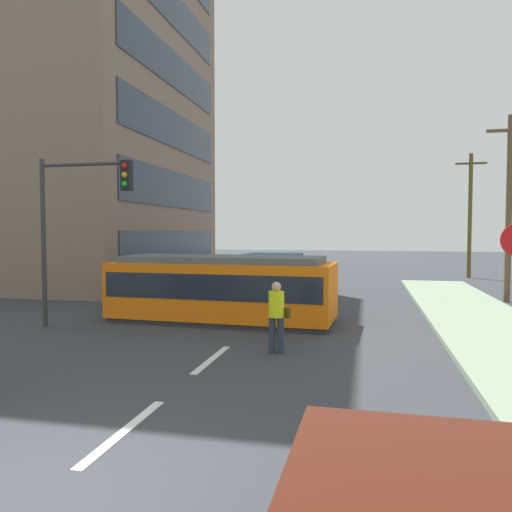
% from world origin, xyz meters
% --- Properties ---
extents(ground_plane, '(120.00, 120.00, 0.00)m').
position_xyz_m(ground_plane, '(0.00, 10.00, 0.00)').
color(ground_plane, '#35393E').
extents(lane_stripe_1, '(0.16, 2.40, 0.01)m').
position_xyz_m(lane_stripe_1, '(0.00, 2.00, 0.01)').
color(lane_stripe_1, silver).
rests_on(lane_stripe_1, ground).
extents(lane_stripe_2, '(0.16, 2.40, 0.01)m').
position_xyz_m(lane_stripe_2, '(0.00, 6.00, 0.01)').
color(lane_stripe_2, silver).
rests_on(lane_stripe_2, ground).
extents(lane_stripe_3, '(0.16, 2.40, 0.01)m').
position_xyz_m(lane_stripe_3, '(0.00, 16.51, 0.01)').
color(lane_stripe_3, silver).
rests_on(lane_stripe_3, ground).
extents(lane_stripe_4, '(0.16, 2.40, 0.01)m').
position_xyz_m(lane_stripe_4, '(0.00, 22.51, 0.01)').
color(lane_stripe_4, silver).
rests_on(lane_stripe_4, ground).
extents(corner_building, '(14.86, 14.62, 22.40)m').
position_xyz_m(corner_building, '(-14.30, 20.85, 11.20)').
color(corner_building, '#836756').
rests_on(corner_building, ground).
extents(streetcar_tram, '(7.09, 2.84, 2.06)m').
position_xyz_m(streetcar_tram, '(-1.11, 10.51, 1.07)').
color(streetcar_tram, orange).
rests_on(streetcar_tram, ground).
extents(city_bus, '(2.68, 5.34, 1.80)m').
position_xyz_m(city_bus, '(-1.01, 16.81, 1.03)').
color(city_bus, '#36547D').
rests_on(city_bus, ground).
extents(pedestrian_crossing, '(0.51, 0.36, 1.67)m').
position_xyz_m(pedestrian_crossing, '(1.30, 6.86, 0.94)').
color(pedestrian_crossing, '#2A323F').
rests_on(pedestrian_crossing, ground).
extents(parked_sedan_mid, '(2.15, 4.58, 1.19)m').
position_xyz_m(parked_sedan_mid, '(-5.18, 14.48, 0.63)').
color(parked_sedan_mid, '#2A5C45').
rests_on(parked_sedan_mid, ground).
extents(parked_sedan_far, '(2.00, 4.49, 1.19)m').
position_xyz_m(parked_sedan_far, '(-5.50, 20.94, 0.62)').
color(parked_sedan_far, '#24582F').
rests_on(parked_sedan_far, ground).
extents(traffic_light_mast, '(2.91, 0.33, 4.95)m').
position_xyz_m(traffic_light_mast, '(-4.82, 8.44, 3.48)').
color(traffic_light_mast, '#333333').
rests_on(traffic_light_mast, ground).
extents(utility_pole_mid, '(1.80, 0.24, 7.43)m').
position_xyz_m(utility_pole_mid, '(8.83, 17.08, 3.89)').
color(utility_pole_mid, brown).
rests_on(utility_pole_mid, ground).
extents(utility_pole_far, '(1.80, 0.24, 7.57)m').
position_xyz_m(utility_pole_far, '(9.44, 27.90, 3.97)').
color(utility_pole_far, brown).
rests_on(utility_pole_far, ground).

